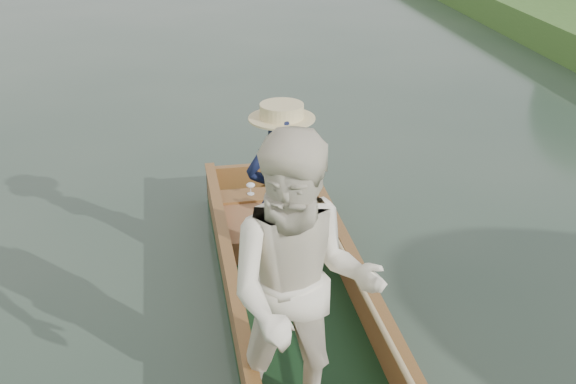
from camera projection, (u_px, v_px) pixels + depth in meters
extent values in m
plane|color=#283D30|center=(301.00, 332.00, 5.71)|extent=(120.00, 120.00, 0.00)
cube|color=black|center=(301.00, 328.00, 5.69)|extent=(1.10, 5.00, 0.08)
cube|color=brown|center=(236.00, 314.00, 5.52)|extent=(0.08, 5.00, 0.32)
cube|color=brown|center=(365.00, 301.00, 5.68)|extent=(0.08, 5.00, 0.32)
cube|color=brown|center=(258.00, 178.00, 7.79)|extent=(1.10, 0.08, 0.32)
cube|color=brown|center=(236.00, 294.00, 5.44)|extent=(0.10, 5.00, 0.04)
cube|color=brown|center=(366.00, 281.00, 5.61)|extent=(0.10, 5.00, 0.04)
cube|color=brown|center=(265.00, 195.00, 7.26)|extent=(0.94, 0.30, 0.05)
imported|color=#111736|center=(282.00, 201.00, 5.87)|extent=(0.64, 0.49, 1.57)
cylinder|color=beige|center=(282.00, 114.00, 5.54)|extent=(0.52, 0.52, 0.12)
imported|color=#F2E7CD|center=(302.00, 293.00, 4.25)|extent=(1.09, 0.91, 2.03)
cube|color=#A53D35|center=(266.00, 228.00, 6.88)|extent=(0.85, 0.90, 0.22)
sphere|color=tan|center=(295.00, 210.00, 6.74)|extent=(0.19, 0.19, 0.19)
sphere|color=tan|center=(296.00, 197.00, 6.67)|extent=(0.14, 0.14, 0.14)
sphere|color=tan|center=(290.00, 191.00, 6.63)|extent=(0.05, 0.05, 0.05)
sphere|color=tan|center=(301.00, 190.00, 6.65)|extent=(0.05, 0.05, 0.05)
sphere|color=tan|center=(297.00, 201.00, 6.62)|extent=(0.06, 0.06, 0.06)
sphere|color=tan|center=(287.00, 209.00, 6.69)|extent=(0.07, 0.07, 0.07)
sphere|color=tan|center=(305.00, 208.00, 6.72)|extent=(0.07, 0.07, 0.07)
sphere|color=tan|center=(291.00, 220.00, 6.74)|extent=(0.08, 0.08, 0.08)
sphere|color=tan|center=(301.00, 219.00, 6.75)|extent=(0.08, 0.08, 0.08)
cylinder|color=silver|center=(251.00, 194.00, 7.23)|extent=(0.07, 0.07, 0.01)
cylinder|color=silver|center=(251.00, 190.00, 7.21)|extent=(0.01, 0.01, 0.08)
ellipsoid|color=silver|center=(251.00, 185.00, 7.19)|extent=(0.09, 0.09, 0.05)
cylinder|color=tan|center=(358.00, 282.00, 5.52)|extent=(0.04, 3.95, 0.18)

